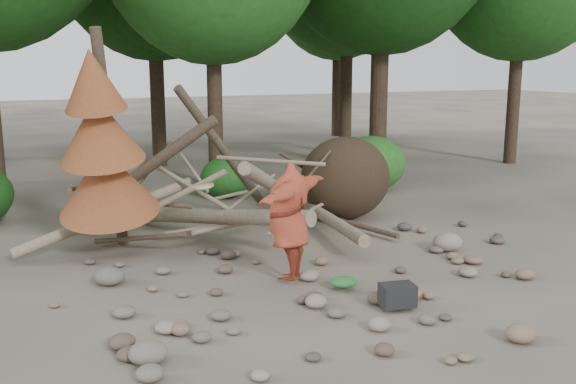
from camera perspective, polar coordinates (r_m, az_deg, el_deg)
name	(u,v)px	position (r m, az deg, el deg)	size (l,w,h in m)	color
ground	(336,291)	(10.71, 4.32, -8.74)	(120.00, 120.00, 0.00)	#514C44
deadfall_pile	(325,182)	(14.99, 3.31, 0.91)	(8.55, 5.24, 3.30)	#332619
dead_conifer	(102,149)	(12.38, -16.17, 3.67)	(2.06, 2.16, 4.35)	#4C3F30
bush_mid	(226,178)	(17.81, -5.58, 1.28)	(1.40, 1.40, 1.12)	#1E5819
bush_right	(371,163)	(18.85, 7.39, 2.54)	(2.00, 2.00, 1.60)	#266820
frisbee_thrower	(289,221)	(10.73, 0.08, -2.63)	(2.94, 2.13, 2.00)	maroon
backpack	(397,299)	(9.99, 9.69, -9.34)	(0.51, 0.34, 0.34)	black
cloth_green	(344,285)	(10.73, 4.98, -8.22)	(0.46, 0.39, 0.17)	#26602A
cloth_orange	(411,297)	(10.43, 10.89, -9.13)	(0.34, 0.28, 0.12)	#B54D1F
boulder_front_left	(148,353)	(8.41, -12.33, -13.77)	(0.49, 0.44, 0.29)	#6F685D
boulder_front_right	(521,333)	(9.34, 20.00, -11.72)	(0.42, 0.38, 0.25)	#7E644F
boulder_mid_right	(447,242)	(13.18, 13.99, -4.34)	(0.61, 0.55, 0.36)	gray
boulder_mid_left	(110,276)	(11.31, -15.56, -7.23)	(0.50, 0.45, 0.30)	#645D54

